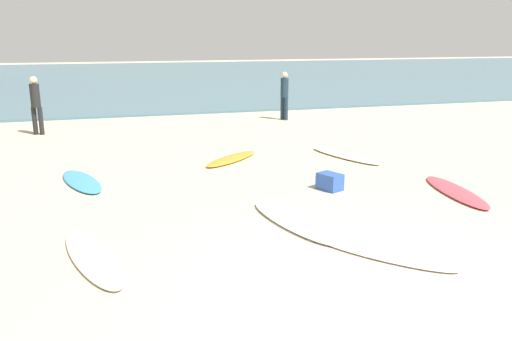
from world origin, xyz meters
The scene contains 12 objects.
ground_plane centered at (0.00, 0.00, 0.00)m, with size 120.00×120.00×0.00m, color beige.
ocean_water centered at (0.00, 34.61, 0.04)m, with size 120.00×40.00×0.08m, color slate.
surfboard_0 centered at (-3.26, 1.91, 0.03)m, with size 0.53×2.25×0.07m, color silver.
surfboard_1 centered at (-0.18, 2.40, 0.04)m, with size 0.57×2.28×0.08m, color silver.
surfboard_2 centered at (0.56, 0.90, 0.03)m, with size 0.49×2.03×0.06m, color white.
surfboard_3 centered at (-0.09, 6.89, 0.04)m, with size 0.51×1.95×0.08m, color orange.
surfboard_4 centered at (-3.52, 5.85, 0.04)m, with size 0.58×2.05×0.07m, color #449CD4.
surfboard_5 centered at (2.71, 6.40, 0.04)m, with size 0.49×2.28×0.08m, color #EBE8C2.
surfboard_6 centered at (3.38, 3.04, 0.04)m, with size 0.55×2.19×0.08m, color #D94A56.
beachgoer_near centered at (-4.94, 11.85, 0.99)m, with size 0.36×0.36×1.77m.
beachgoer_mid centered at (3.25, 12.41, 0.95)m, with size 0.36×0.36×1.71m.
beach_cooler centered at (1.17, 3.96, 0.16)m, with size 0.46×0.33×0.33m, color #2D56B2.
Camera 1 is at (-2.96, -4.79, 2.91)m, focal length 35.67 mm.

